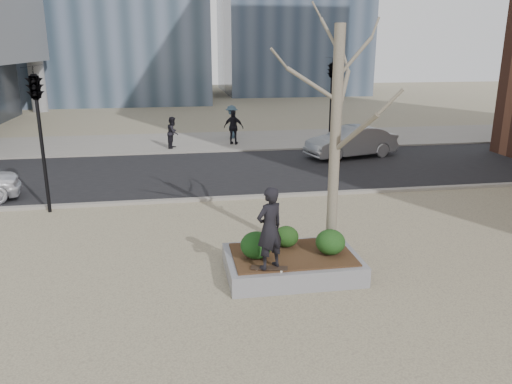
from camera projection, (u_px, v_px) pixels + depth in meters
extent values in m
plane|color=tan|center=(249.00, 276.00, 11.31)|extent=(120.00, 120.00, 0.00)
cube|color=black|center=(213.00, 172.00, 20.78)|extent=(60.00, 8.00, 0.02)
cube|color=gray|center=(202.00, 141.00, 27.41)|extent=(60.00, 6.00, 0.02)
cube|color=gray|center=(292.00, 264.00, 11.41)|extent=(3.00, 2.00, 0.45)
cube|color=#382314|center=(292.00, 254.00, 11.34)|extent=(2.70, 1.70, 0.04)
ellipsoid|color=#143912|center=(256.00, 245.00, 11.03)|extent=(0.71, 0.71, 0.60)
ellipsoid|color=#163E13|center=(286.00, 236.00, 11.68)|extent=(0.58, 0.58, 0.49)
ellipsoid|color=#113813|center=(330.00, 242.00, 11.25)|extent=(0.67, 0.67, 0.57)
imported|color=black|center=(270.00, 228.00, 10.30)|extent=(0.77, 0.67, 1.76)
imported|color=#93979B|center=(351.00, 142.00, 23.37)|extent=(4.57, 2.51, 1.43)
imported|color=black|center=(173.00, 132.00, 25.38)|extent=(0.82, 0.93, 1.60)
imported|color=#375063|center=(232.00, 122.00, 28.09)|extent=(0.96, 1.33, 1.85)
imported|color=black|center=(234.00, 127.00, 26.31)|extent=(1.15, 0.82, 1.81)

